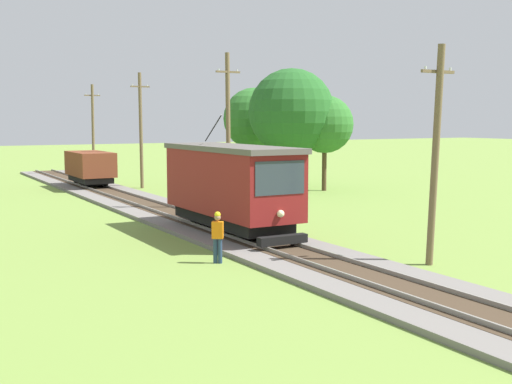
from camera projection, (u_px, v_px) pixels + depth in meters
red_tram at (230, 184)px, 27.27m from camera, size 2.60×8.54×4.79m
freight_car at (90, 167)px, 46.39m from camera, size 2.40×5.20×2.31m
utility_pole_near_tram at (435, 154)px, 21.45m from camera, size 1.40×0.52×7.32m
utility_pole_mid at (228, 131)px, 34.47m from camera, size 1.40×0.39×8.41m
utility_pole_far at (141, 129)px, 46.42m from camera, size 1.40×0.35×8.24m
utility_pole_distant at (93, 129)px, 57.31m from camera, size 1.40×0.43×8.01m
track_worker at (218, 235)px, 22.11m from camera, size 0.45×0.41×1.78m
tree_left_near at (291, 112)px, 44.57m from camera, size 5.92×5.92×8.41m
tree_right_near at (254, 119)px, 49.70m from camera, size 4.72×4.72×7.35m
tree_horizon at (325, 124)px, 44.69m from camera, size 3.97×3.97×6.58m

